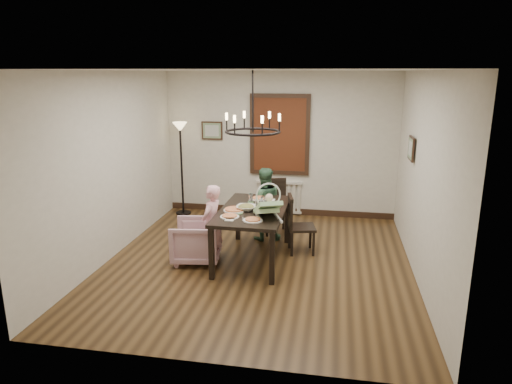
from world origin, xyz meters
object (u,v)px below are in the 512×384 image
(dining_table, at_px, (253,215))
(floor_lamp, at_px, (182,170))
(chair_far, at_px, (276,207))
(drinking_glass, at_px, (258,206))
(armchair, at_px, (196,241))
(elderly_woman, at_px, (212,231))
(chair_right, at_px, (302,224))
(seated_man, at_px, (264,210))
(baby_bouncer, at_px, (268,206))

(dining_table, bearing_deg, floor_lamp, 132.55)
(chair_far, relative_size, drinking_glass, 6.25)
(armchair, relative_size, elderly_woman, 0.71)
(chair_far, bearing_deg, dining_table, -114.73)
(chair_right, xyz_separation_m, elderly_woman, (-1.29, -0.63, 0.03))
(seated_man, bearing_deg, armchair, 35.78)
(chair_right, bearing_deg, chair_far, 21.05)
(elderly_woman, bearing_deg, seated_man, 163.01)
(chair_right, height_order, drinking_glass, drinking_glass)
(chair_far, xyz_separation_m, seated_man, (-0.16, -0.33, 0.04))
(dining_table, relative_size, armchair, 2.44)
(chair_far, distance_m, armchair, 1.77)
(chair_right, xyz_separation_m, floor_lamp, (-2.51, 1.61, 0.43))
(baby_bouncer, bearing_deg, elderly_woman, 148.05)
(baby_bouncer, height_order, drinking_glass, baby_bouncer)
(dining_table, xyz_separation_m, armchair, (-0.83, -0.22, -0.39))
(armchair, xyz_separation_m, floor_lamp, (-0.97, 2.25, 0.58))
(dining_table, height_order, seated_man, seated_man)
(chair_far, xyz_separation_m, armchair, (-1.01, -1.44, -0.16))
(chair_right, height_order, seated_man, seated_man)
(floor_lamp, bearing_deg, chair_right, -32.76)
(chair_right, bearing_deg, seated_man, 43.17)
(dining_table, bearing_deg, drinking_glass, -44.15)
(seated_man, bearing_deg, chair_right, 128.37)
(drinking_glass, bearing_deg, seated_man, 94.30)
(armchair, distance_m, floor_lamp, 2.52)
(dining_table, xyz_separation_m, seated_man, (0.02, 0.89, -0.20))
(baby_bouncer, bearing_deg, seated_man, 79.81)
(seated_man, distance_m, drinking_glass, 1.05)
(chair_right, xyz_separation_m, seated_man, (-0.68, 0.48, 0.05))
(dining_table, relative_size, chair_far, 1.79)
(elderly_woman, bearing_deg, baby_bouncer, 91.38)
(seated_man, bearing_deg, baby_bouncer, 84.88)
(drinking_glass, relative_size, floor_lamp, 0.09)
(dining_table, xyz_separation_m, elderly_woman, (-0.58, -0.21, -0.22))
(baby_bouncer, relative_size, floor_lamp, 0.29)
(chair_far, xyz_separation_m, drinking_glass, (-0.08, -1.32, 0.39))
(elderly_woman, relative_size, drinking_glass, 6.42)
(seated_man, xyz_separation_m, baby_bouncer, (0.26, -1.26, 0.45))
(elderly_woman, bearing_deg, dining_table, 121.87)
(armchair, bearing_deg, floor_lamp, -164.58)
(dining_table, distance_m, armchair, 0.95)
(dining_table, height_order, drinking_glass, drinking_glass)
(elderly_woman, distance_m, baby_bouncer, 0.99)
(floor_lamp, bearing_deg, chair_far, -22.06)
(seated_man, bearing_deg, chair_far, -131.98)
(chair_far, distance_m, chair_right, 0.97)
(baby_bouncer, bearing_deg, floor_lamp, 109.27)
(chair_far, relative_size, armchair, 1.37)
(elderly_woman, relative_size, seated_man, 0.96)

